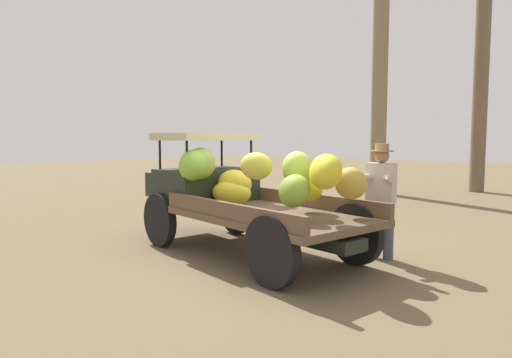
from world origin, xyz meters
name	(u,v)px	position (x,y,z in m)	size (l,w,h in m)	color
ground_plane	(275,255)	(0.00, 0.00, 0.00)	(60.00, 60.00, 0.00)	brown
truck	(234,192)	(0.69, 0.21, 0.95)	(4.59, 2.22, 1.88)	black
farmer	(381,194)	(-1.27, -0.92, 0.98)	(0.52, 0.48, 1.72)	#4C536C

